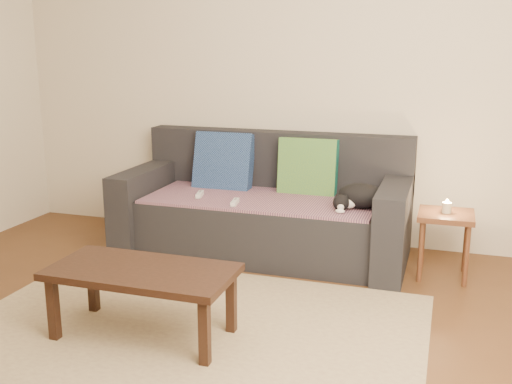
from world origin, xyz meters
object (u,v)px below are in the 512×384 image
Objects in this scene: cat at (359,197)px; wii_remote_a at (200,194)px; wii_remote_b at (235,202)px; sofa at (265,212)px; coffee_table at (142,277)px; side_table at (445,224)px.

wii_remote_a is (-1.16, -0.03, -0.07)m from cat.
wii_remote_a and wii_remote_b have the same top height.
sofa is 14.00× the size of wii_remote_b.
wii_remote_a reaches higher than coffee_table.
wii_remote_a is 1.00× the size of wii_remote_b.
cat is 2.59× the size of wii_remote_b.
wii_remote_a is at bearing -155.88° from sofa.
sofa is 0.51m from wii_remote_a.
sofa is at bearing 174.46° from side_table.
cat is 0.40× the size of coffee_table.
wii_remote_b is 0.15× the size of coffee_table.
sofa is 1.54m from coffee_table.
wii_remote_a is at bearing 167.59° from cat.
wii_remote_a is 0.35m from wii_remote_b.
sofa reaches higher than coffee_table.
wii_remote_b is (-0.84, -0.17, -0.07)m from cat.
sofa is 1.30m from side_table.
wii_remote_b is 1.43m from side_table.
coffee_table is at bearing 177.50° from wii_remote_a.
cat is 1.16m from wii_remote_a.
wii_remote_a is 0.34× the size of side_table.
sofa is 14.00× the size of wii_remote_a.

